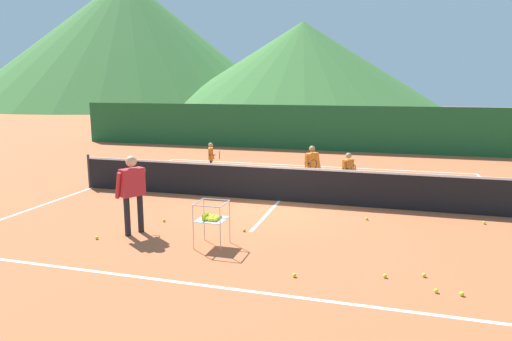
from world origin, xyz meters
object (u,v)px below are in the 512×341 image
at_px(ball_cart, 211,218).
at_px(tennis_ball_7, 294,275).
at_px(student_2, 348,170).
at_px(tennis_ball_2, 484,223).
at_px(tennis_ball_6, 462,294).
at_px(tennis_ball_8, 367,219).
at_px(student_1, 312,164).
at_px(tennis_net, 279,183).
at_px(tennis_ball_4, 436,291).
at_px(tennis_ball_9, 164,220).
at_px(tennis_ball_5, 385,276).
at_px(student_0, 211,156).
at_px(tennis_ball_3, 424,275).
at_px(instructor, 132,187).
at_px(tennis_ball_0, 244,230).
at_px(tennis_ball_1, 97,238).

height_order(ball_cart, tennis_ball_7, ball_cart).
bearing_deg(student_2, ball_cart, -113.77).
height_order(student_2, tennis_ball_2, student_2).
bearing_deg(tennis_ball_6, tennis_ball_8, 113.17).
relative_size(student_1, tennis_ball_8, 20.21).
distance_m(tennis_net, tennis_ball_7, 5.08).
bearing_deg(student_1, tennis_ball_8, -56.79).
relative_size(tennis_ball_4, tennis_ball_9, 1.00).
xyz_separation_m(tennis_ball_5, tennis_ball_9, (-5.03, 1.85, 0.00)).
relative_size(student_0, tennis_ball_9, 17.47).
bearing_deg(tennis_ball_3, student_0, 133.14).
bearing_deg(student_1, tennis_ball_9, -124.39).
distance_m(instructor, tennis_ball_0, 2.58).
xyz_separation_m(instructor, tennis_ball_3, (5.87, -0.68, -0.99)).
bearing_deg(tennis_ball_9, instructor, -102.54).
xyz_separation_m(tennis_ball_5, tennis_ball_7, (-1.46, -0.39, 0.00)).
relative_size(instructor, tennis_ball_0, 25.13).
bearing_deg(student_1, tennis_ball_7, -83.45).
distance_m(instructor, tennis_ball_1, 1.27).
xyz_separation_m(ball_cart, tennis_ball_3, (3.99, -0.43, -0.55)).
relative_size(student_1, student_2, 1.11).
bearing_deg(tennis_ball_5, tennis_ball_0, 150.76).
bearing_deg(tennis_ball_9, tennis_ball_6, -19.79).
xyz_separation_m(tennis_ball_7, tennis_ball_8, (1.03, 3.68, 0.00)).
distance_m(tennis_ball_0, tennis_ball_6, 4.60).
height_order(tennis_ball_2, tennis_ball_9, same).
distance_m(tennis_ball_8, tennis_ball_9, 4.82).
xyz_separation_m(ball_cart, tennis_ball_7, (1.89, -1.03, -0.55)).
xyz_separation_m(tennis_net, tennis_ball_8, (2.42, -1.18, -0.47)).
distance_m(student_1, tennis_ball_9, 5.08).
relative_size(student_2, tennis_ball_0, 18.20).
bearing_deg(tennis_ball_9, tennis_net, 50.36).
distance_m(tennis_ball_3, tennis_ball_7, 2.18).
bearing_deg(tennis_ball_3, instructor, 173.38).
height_order(tennis_ball_8, tennis_ball_9, same).
distance_m(tennis_ball_1, tennis_ball_8, 6.13).
height_order(student_2, tennis_ball_8, student_2).
bearing_deg(instructor, student_2, 49.64).
xyz_separation_m(student_1, tennis_ball_9, (-2.83, -4.14, -0.79)).
bearing_deg(tennis_ball_5, tennis_ball_1, 176.58).
distance_m(student_2, tennis_ball_8, 2.66).
distance_m(student_0, tennis_ball_6, 10.38).
relative_size(student_2, tennis_ball_4, 18.20).
bearing_deg(tennis_ball_0, ball_cart, -109.38).
relative_size(instructor, student_1, 1.24).
bearing_deg(tennis_ball_6, tennis_ball_4, 179.17).
relative_size(tennis_ball_4, tennis_ball_6, 1.00).
distance_m(ball_cart, tennis_ball_9, 2.14).
bearing_deg(tennis_ball_6, student_1, 117.66).
height_order(tennis_ball_0, tennis_ball_2, same).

